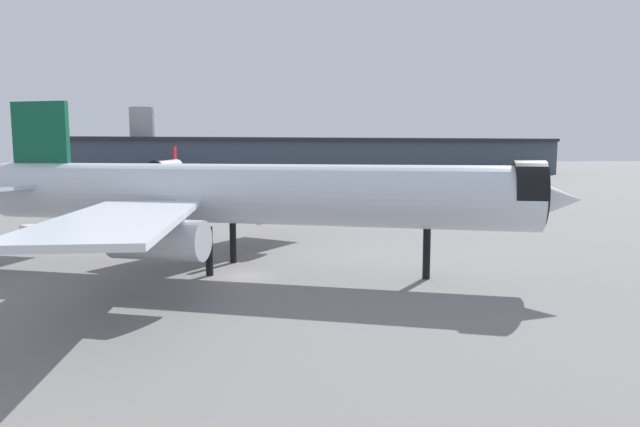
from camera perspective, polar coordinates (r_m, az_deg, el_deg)
ground at (r=48.28m, az=-7.86°, el=-6.46°), size 900.00×900.00×0.00m
airliner_near_gate at (r=49.78m, az=-8.02°, el=1.90°), size 54.90×48.93×15.51m
airliner_far_taxiway at (r=185.26m, az=-15.61°, el=4.67°), size 40.62×44.40×12.13m
terminal_building at (r=233.93m, az=-0.28°, el=5.95°), size 208.13×51.56×27.40m
baggage_cart_trailing at (r=75.14m, az=-27.82°, el=-1.72°), size 2.87×2.84×1.82m
traffic_cone_near_nose at (r=80.85m, az=-6.33°, el=-0.86°), size 0.63×0.63×0.79m
traffic_cone_wingtip at (r=80.32m, az=-0.44°, el=-0.94°), size 0.47×0.47×0.59m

